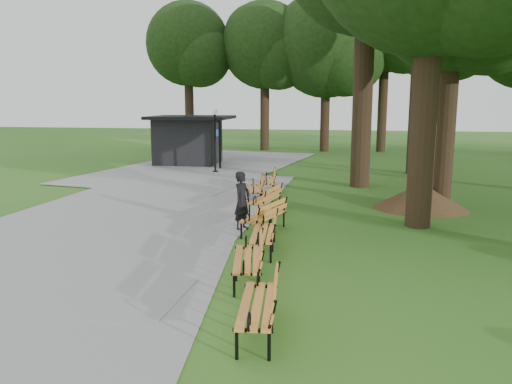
% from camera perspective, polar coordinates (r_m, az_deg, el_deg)
% --- Properties ---
extents(ground, '(100.00, 100.00, 0.00)m').
position_cam_1_polar(ground, '(12.71, -1.59, -5.54)').
color(ground, '#2D641C').
rests_on(ground, ground).
extents(path, '(12.00, 38.00, 0.06)m').
position_cam_1_polar(path, '(16.67, -13.04, -1.87)').
color(path, gray).
rests_on(path, ground).
extents(person, '(0.58, 0.69, 1.61)m').
position_cam_1_polar(person, '(13.56, -1.59, -1.03)').
color(person, black).
rests_on(person, ground).
extents(kiosk, '(4.36, 3.81, 2.68)m').
position_cam_1_polar(kiosk, '(28.13, -7.74, 5.86)').
color(kiosk, black).
rests_on(kiosk, ground).
extents(lamp_post, '(0.32, 0.32, 3.15)m').
position_cam_1_polar(lamp_post, '(24.47, -4.71, 7.45)').
color(lamp_post, black).
rests_on(lamp_post, ground).
extents(dirt_mound, '(2.54, 2.54, 0.85)m').
position_cam_1_polar(dirt_mound, '(17.13, 18.26, -0.45)').
color(dirt_mound, '#47301C').
rests_on(dirt_mound, ground).
extents(bench_0, '(0.82, 1.95, 0.88)m').
position_cam_1_polar(bench_0, '(7.73, 0.16, -12.76)').
color(bench_0, orange).
rests_on(bench_0, ground).
extents(bench_1, '(0.96, 1.98, 0.88)m').
position_cam_1_polar(bench_1, '(9.81, -0.98, -7.68)').
color(bench_1, orange).
rests_on(bench_1, ground).
extents(bench_2, '(0.82, 1.95, 0.88)m').
position_cam_1_polar(bench_2, '(11.67, 0.83, -4.73)').
color(bench_2, orange).
rests_on(bench_2, ground).
extents(bench_3, '(1.18, 2.00, 0.88)m').
position_cam_1_polar(bench_3, '(13.34, 0.86, -2.82)').
color(bench_3, orange).
rests_on(bench_3, ground).
extents(bench_4, '(0.96, 1.98, 0.88)m').
position_cam_1_polar(bench_4, '(15.67, 1.06, -0.84)').
color(bench_4, orange).
rests_on(bench_4, ground).
extents(bench_5, '(0.99, 1.99, 0.88)m').
position_cam_1_polar(bench_5, '(17.57, -0.14, 0.38)').
color(bench_5, orange).
rests_on(bench_5, ground).
extents(bench_6, '(0.95, 1.98, 0.88)m').
position_cam_1_polar(bench_6, '(19.32, 1.34, 1.28)').
color(bench_6, orange).
rests_on(bench_6, ground).
extents(tree_backdrop, '(37.40, 9.47, 16.37)m').
position_cam_1_polar(tree_backdrop, '(35.74, 16.97, 17.45)').
color(tree_backdrop, black).
rests_on(tree_backdrop, ground).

